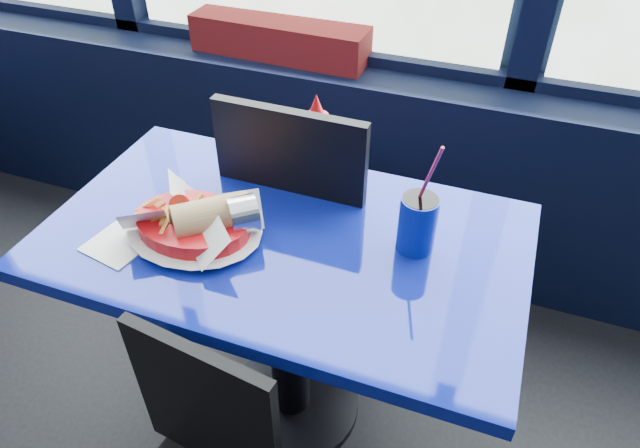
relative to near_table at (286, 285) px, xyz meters
The scene contains 8 objects.
window_sill 0.94m from the near_table, 109.03° to the left, with size 5.00×0.26×0.80m, color black.
near_table is the anchor object (origin of this frame).
chair_near_back 0.32m from the near_table, 100.56° to the left, with size 0.45×0.46×0.99m.
planter_box 1.02m from the near_table, 113.59° to the left, with size 0.67×0.17×0.13m, color maroon.
food_basket 0.31m from the near_table, 158.86° to the right, with size 0.36×0.36×0.11m.
ketchup_bottle 0.40m from the near_table, 93.02° to the left, with size 0.07×0.07×0.25m.
soda_cup 0.42m from the near_table, 12.24° to the left, with size 0.09×0.09×0.31m.
napkin 0.44m from the near_table, 154.68° to the right, with size 0.14×0.14×0.00m, color white.
Camera 1 is at (0.76, 1.02, 1.68)m, focal length 32.00 mm.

